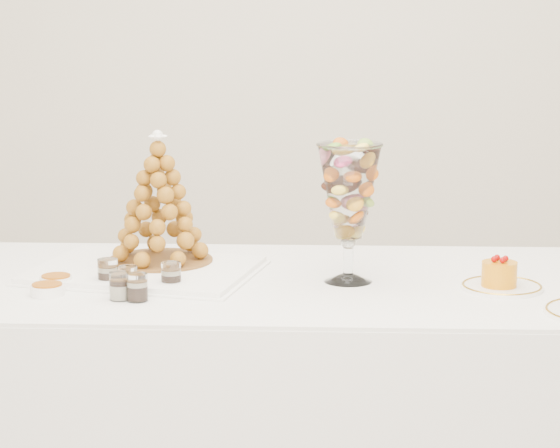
{
  "coord_description": "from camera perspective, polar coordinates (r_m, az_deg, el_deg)",
  "views": [
    {
      "loc": [
        0.15,
        -2.57,
        1.52
      ],
      "look_at": [
        -0.0,
        0.22,
        0.97
      ],
      "focal_mm": 70.0,
      "sensor_mm": 36.0,
      "label": 1
    }
  ],
  "objects": [
    {
      "name": "buffet_table",
      "position": [
        2.99,
        0.07,
        -10.6
      ],
      "size": [
        2.18,
        0.9,
        0.82
      ],
      "rotation": [
        0.0,
        0.0,
        0.01
      ],
      "color": "white",
      "rests_on": "ground"
    },
    {
      "name": "lace_tray",
      "position": [
        2.94,
        -7.1,
        -2.43
      ],
      "size": [
        0.64,
        0.53,
        0.02
      ],
      "primitive_type": "cube",
      "rotation": [
        0.0,
        0.0,
        -0.2
      ],
      "color": "white",
      "rests_on": "buffet_table"
    },
    {
      "name": "macaron_vase",
      "position": [
        2.8,
        3.63,
        1.62
      ],
      "size": [
        0.16,
        0.16,
        0.36
      ],
      "color": "white",
      "rests_on": "buffet_table"
    },
    {
      "name": "cake_plate",
      "position": [
        2.82,
        11.51,
        -3.25
      ],
      "size": [
        0.21,
        0.21,
        0.01
      ],
      "primitive_type": "cylinder",
      "color": "white",
      "rests_on": "buffet_table"
    },
    {
      "name": "verrine_a",
      "position": [
        2.82,
        -8.98,
        -2.52
      ],
      "size": [
        0.06,
        0.06,
        0.07
      ],
      "primitive_type": "cylinder",
      "rotation": [
        0.0,
        0.0,
        0.09
      ],
      "color": "white",
      "rests_on": "buffet_table"
    },
    {
      "name": "verrine_b",
      "position": [
        2.76,
        -7.95,
        -2.86
      ],
      "size": [
        0.06,
        0.06,
        0.07
      ],
      "primitive_type": "cylinder",
      "rotation": [
        0.0,
        0.0,
        0.26
      ],
      "color": "white",
      "rests_on": "buffet_table"
    },
    {
      "name": "verrine_c",
      "position": [
        2.78,
        -5.71,
        -2.7
      ],
      "size": [
        0.06,
        0.06,
        0.07
      ],
      "primitive_type": "cylinder",
      "rotation": [
        0.0,
        0.0,
        -0.1
      ],
      "color": "white",
      "rests_on": "buffet_table"
    },
    {
      "name": "verrine_d",
      "position": [
        2.69,
        -8.37,
        -3.22
      ],
      "size": [
        0.05,
        0.05,
        0.07
      ],
      "primitive_type": "cylinder",
      "rotation": [
        0.0,
        0.0,
        0.08
      ],
      "color": "white",
      "rests_on": "buffet_table"
    },
    {
      "name": "verrine_e",
      "position": [
        2.67,
        -7.47,
        -3.3
      ],
      "size": [
        0.05,
        0.05,
        0.07
      ],
      "primitive_type": "cylinder",
      "rotation": [
        0.0,
        0.0,
        0.02
      ],
      "color": "white",
      "rests_on": "buffet_table"
    },
    {
      "name": "ramekin_back",
      "position": [
        2.85,
        -11.62,
        -2.95
      ],
      "size": [
        0.08,
        0.08,
        0.03
      ],
      "primitive_type": "cylinder",
      "color": "white",
      "rests_on": "buffet_table"
    },
    {
      "name": "ramekin_front",
      "position": [
        2.76,
        -12.07,
        -3.4
      ],
      "size": [
        0.08,
        0.08,
        0.03
      ],
      "primitive_type": "cylinder",
      "color": "white",
      "rests_on": "buffet_table"
    },
    {
      "name": "croquembouche",
      "position": [
        2.97,
        -6.35,
        1.35
      ],
      "size": [
        0.31,
        0.31,
        0.36
      ],
      "rotation": [
        0.0,
        0.0,
        0.34
      ],
      "color": "brown",
      "rests_on": "lace_tray"
    },
    {
      "name": "mousse_cake",
      "position": [
        2.81,
        11.38,
        -2.55
      ],
      "size": [
        0.09,
        0.09,
        0.08
      ],
      "color": "orange",
      "rests_on": "cake_plate"
    }
  ]
}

